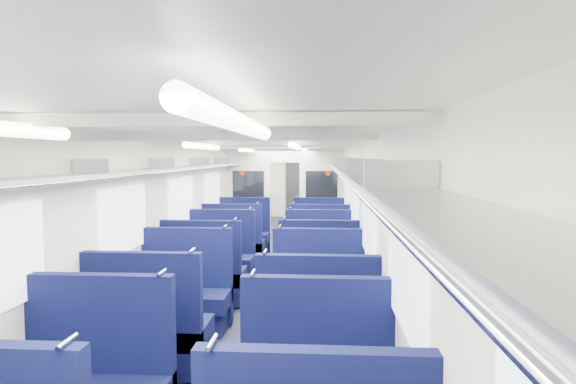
{
  "coord_description": "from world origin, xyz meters",
  "views": [
    {
      "loc": [
        0.85,
        -8.3,
        2.14
      ],
      "look_at": [
        0.07,
        3.44,
        1.29
      ],
      "focal_mm": 30.57,
      "sensor_mm": 36.0,
      "label": 1
    }
  ],
  "objects_px": {
    "seat_10": "(184,298)",
    "seat_19": "(319,237)",
    "seat_9": "(318,340)",
    "seat_14": "(220,261)",
    "seat_17": "(319,248)",
    "bulkhead": "(285,194)",
    "seat_16": "(233,247)",
    "seat_13": "(319,277)",
    "seat_18": "(243,237)",
    "end_door": "(296,189)",
    "seat_15": "(319,261)",
    "seat_11": "(318,299)",
    "seat_8": "(149,335)",
    "seat_12": "(204,277)"
  },
  "relations": [
    {
      "from": "seat_9",
      "to": "seat_12",
      "type": "distance_m",
      "value": 2.85
    },
    {
      "from": "seat_17",
      "to": "seat_9",
      "type": "bearing_deg",
      "value": -90.0
    },
    {
      "from": "seat_10",
      "to": "seat_19",
      "type": "height_order",
      "value": "same"
    },
    {
      "from": "seat_9",
      "to": "seat_19",
      "type": "xyz_separation_m",
      "value": [
        0.0,
        5.94,
        0.0
      ]
    },
    {
      "from": "seat_14",
      "to": "seat_17",
      "type": "distance_m",
      "value": 2.12
    },
    {
      "from": "seat_10",
      "to": "seat_15",
      "type": "distance_m",
      "value": 2.78
    },
    {
      "from": "bulkhead",
      "to": "seat_8",
      "type": "distance_m",
      "value": 7.18
    },
    {
      "from": "seat_11",
      "to": "seat_17",
      "type": "relative_size",
      "value": 1.0
    },
    {
      "from": "bulkhead",
      "to": "seat_17",
      "type": "distance_m",
      "value": 2.62
    },
    {
      "from": "end_door",
      "to": "seat_15",
      "type": "xyz_separation_m",
      "value": [
        0.83,
        -9.15,
        -0.61
      ]
    },
    {
      "from": "seat_13",
      "to": "seat_16",
      "type": "relative_size",
      "value": 1.0
    },
    {
      "from": "seat_17",
      "to": "seat_15",
      "type": "bearing_deg",
      "value": -90.0
    },
    {
      "from": "seat_19",
      "to": "seat_8",
      "type": "bearing_deg",
      "value": -105.68
    },
    {
      "from": "seat_14",
      "to": "seat_13",
      "type": "bearing_deg",
      "value": -30.59
    },
    {
      "from": "bulkhead",
      "to": "seat_16",
      "type": "relative_size",
      "value": 2.19
    },
    {
      "from": "seat_17",
      "to": "seat_19",
      "type": "relative_size",
      "value": 1.0
    },
    {
      "from": "seat_9",
      "to": "seat_17",
      "type": "bearing_deg",
      "value": 90.0
    },
    {
      "from": "seat_10",
      "to": "seat_12",
      "type": "relative_size",
      "value": 1.0
    },
    {
      "from": "seat_13",
      "to": "end_door",
      "type": "bearing_deg",
      "value": 94.65
    },
    {
      "from": "seat_13",
      "to": "seat_16",
      "type": "distance_m",
      "value": 2.81
    },
    {
      "from": "bulkhead",
      "to": "seat_19",
      "type": "relative_size",
      "value": 2.19
    },
    {
      "from": "seat_11",
      "to": "seat_9",
      "type": "bearing_deg",
      "value": -90.0
    },
    {
      "from": "seat_14",
      "to": "seat_17",
      "type": "bearing_deg",
      "value": 38.39
    },
    {
      "from": "seat_13",
      "to": "seat_19",
      "type": "distance_m",
      "value": 3.47
    },
    {
      "from": "bulkhead",
      "to": "seat_18",
      "type": "distance_m",
      "value": 1.67
    },
    {
      "from": "bulkhead",
      "to": "seat_14",
      "type": "relative_size",
      "value": 2.19
    },
    {
      "from": "seat_19",
      "to": "seat_17",
      "type": "bearing_deg",
      "value": -90.0
    },
    {
      "from": "seat_15",
      "to": "seat_18",
      "type": "bearing_deg",
      "value": 124.69
    },
    {
      "from": "seat_13",
      "to": "seat_18",
      "type": "relative_size",
      "value": 1.0
    },
    {
      "from": "seat_16",
      "to": "seat_9",
      "type": "bearing_deg",
      "value": -70.67
    },
    {
      "from": "seat_9",
      "to": "seat_17",
      "type": "distance_m",
      "value": 4.76
    },
    {
      "from": "seat_10",
      "to": "seat_17",
      "type": "relative_size",
      "value": 1.0
    },
    {
      "from": "end_door",
      "to": "seat_15",
      "type": "relative_size",
      "value": 1.57
    },
    {
      "from": "seat_9",
      "to": "seat_14",
      "type": "height_order",
      "value": "same"
    },
    {
      "from": "seat_17",
      "to": "seat_14",
      "type": "bearing_deg",
      "value": -141.61
    },
    {
      "from": "bulkhead",
      "to": "seat_13",
      "type": "bearing_deg",
      "value": -79.86
    },
    {
      "from": "bulkhead",
      "to": "seat_10",
      "type": "bearing_deg",
      "value": -98.12
    },
    {
      "from": "bulkhead",
      "to": "seat_17",
      "type": "height_order",
      "value": "bulkhead"
    },
    {
      "from": "end_door",
      "to": "seat_12",
      "type": "distance_m",
      "value": 10.41
    },
    {
      "from": "seat_16",
      "to": "seat_17",
      "type": "xyz_separation_m",
      "value": [
        1.66,
        0.03,
        0.0
      ]
    },
    {
      "from": "seat_10",
      "to": "seat_11",
      "type": "xyz_separation_m",
      "value": [
        1.66,
        0.05,
        0.0
      ]
    },
    {
      "from": "seat_14",
      "to": "end_door",
      "type": "bearing_deg",
      "value": 84.86
    },
    {
      "from": "seat_12",
      "to": "seat_17",
      "type": "xyz_separation_m",
      "value": [
        1.66,
        2.44,
        0.0
      ]
    },
    {
      "from": "seat_11",
      "to": "seat_10",
      "type": "bearing_deg",
      "value": -178.31
    },
    {
      "from": "seat_14",
      "to": "seat_11",
      "type": "bearing_deg",
      "value": -51.82
    },
    {
      "from": "end_door",
      "to": "seat_16",
      "type": "height_order",
      "value": "end_door"
    },
    {
      "from": "seat_12",
      "to": "seat_13",
      "type": "xyz_separation_m",
      "value": [
        1.66,
        0.15,
        0.0
      ]
    },
    {
      "from": "seat_12",
      "to": "seat_10",
      "type": "bearing_deg",
      "value": -90.0
    },
    {
      "from": "seat_16",
      "to": "seat_19",
      "type": "height_order",
      "value": "same"
    },
    {
      "from": "seat_10",
      "to": "seat_16",
      "type": "distance_m",
      "value": 3.45
    }
  ]
}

